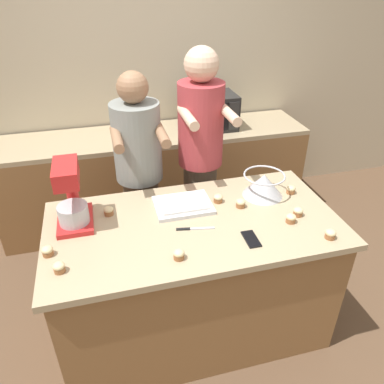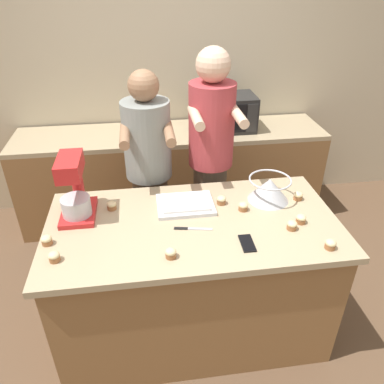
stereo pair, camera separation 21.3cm
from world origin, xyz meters
TOP-DOWN VIEW (x-y plane):
  - ground_plane at (0.00, 0.00)m, footprint 16.00×16.00m
  - back_wall at (0.00, 1.76)m, footprint 10.00×0.06m
  - island_counter at (0.00, 0.00)m, footprint 1.71×0.88m
  - back_counter at (0.00, 1.41)m, footprint 2.80×0.60m
  - person_left at (-0.23, 0.65)m, footprint 0.34×0.50m
  - person_right at (0.22, 0.65)m, footprint 0.34×0.50m
  - stand_mixer at (-0.67, 0.17)m, footprint 0.20×0.30m
  - mixing_bowl at (0.51, 0.18)m, footprint 0.27×0.27m
  - baking_tray at (-0.02, 0.17)m, footprint 0.35×0.27m
  - microwave_oven at (0.53, 1.41)m, footprint 0.45×0.34m
  - cell_phone at (0.26, -0.24)m, footprint 0.07×0.15m
  - knife at (-0.02, -0.07)m, footprint 0.22×0.06m
  - cupcake_0 at (-0.16, -0.29)m, footprint 0.06×0.06m
  - cupcake_1 at (0.20, 0.17)m, footprint 0.06×0.06m
  - cupcake_2 at (0.62, -0.09)m, footprint 0.06×0.06m
  - cupcake_3 at (-0.74, -0.23)m, footprint 0.06×0.06m
  - cupcake_4 at (0.32, 0.08)m, footprint 0.06×0.06m
  - cupcake_5 at (0.55, -0.15)m, footprint 0.06×0.06m
  - cupcake_6 at (-0.81, -0.09)m, footprint 0.06×0.06m
  - cupcake_7 at (-0.48, 0.21)m, footprint 0.06×0.06m
  - cupcake_8 at (0.69, -0.34)m, footprint 0.06×0.06m
  - cupcake_9 at (0.70, 0.15)m, footprint 0.06×0.06m

SIDE VIEW (x-z plane):
  - ground_plane at x=0.00m, z-range 0.00..0.00m
  - back_counter at x=0.00m, z-range 0.00..0.88m
  - island_counter at x=0.00m, z-range 0.00..0.89m
  - person_left at x=-0.23m, z-range 0.04..1.66m
  - knife at x=-0.02m, z-range 0.89..0.89m
  - cell_phone at x=0.26m, z-range 0.89..0.90m
  - baking_tray at x=-0.02m, z-range 0.89..0.93m
  - cupcake_0 at x=-0.16m, z-range 0.89..0.94m
  - cupcake_1 at x=0.20m, z-range 0.89..0.94m
  - cupcake_2 at x=0.62m, z-range 0.89..0.94m
  - cupcake_3 at x=-0.74m, z-range 0.89..0.94m
  - cupcake_4 at x=0.32m, z-range 0.89..0.94m
  - cupcake_5 at x=0.55m, z-range 0.89..0.94m
  - cupcake_6 at x=-0.81m, z-range 0.89..0.94m
  - cupcake_7 at x=-0.48m, z-range 0.89..0.94m
  - cupcake_8 at x=0.69m, z-range 0.89..0.94m
  - cupcake_9 at x=0.70m, z-range 0.89..0.94m
  - person_right at x=0.22m, z-range 0.06..1.81m
  - mixing_bowl at x=0.51m, z-range 0.89..1.04m
  - microwave_oven at x=0.53m, z-range 0.88..1.20m
  - stand_mixer at x=-0.67m, z-range 0.86..1.25m
  - back_wall at x=0.00m, z-range 0.00..2.70m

